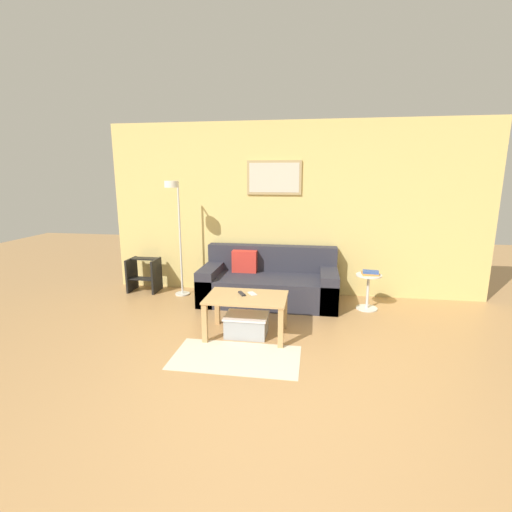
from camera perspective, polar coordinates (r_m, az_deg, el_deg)
ground_plane at (r=3.02m, az=1.34°, el=-23.83°), size 16.00×16.00×0.00m
wall_back at (r=5.57m, az=5.71°, el=7.12°), size 5.60×0.09×2.55m
area_rug at (r=3.84m, az=-3.10°, el=-15.28°), size 1.27×0.69×0.01m
couch at (r=5.34m, az=1.99°, el=-4.21°), size 1.91×0.89×0.76m
coffee_table at (r=4.20m, az=-1.47°, el=-7.36°), size 0.90×0.60×0.46m
storage_bin at (r=4.27m, az=-1.46°, el=-10.54°), size 0.48×0.36×0.24m
floor_lamp at (r=5.42m, az=-12.27°, el=6.04°), size 0.22×0.44×1.71m
side_table at (r=5.23m, az=16.84°, el=-4.79°), size 0.34×0.34×0.48m
book_stack at (r=5.17m, az=17.19°, el=-2.50°), size 0.23×0.17×0.05m
remote_control at (r=4.24m, az=-2.20°, el=-5.79°), size 0.11×0.15×0.02m
cell_phone at (r=4.25m, az=-0.57°, el=-5.79°), size 0.13×0.15×0.01m
step_stool at (r=6.04m, az=-16.85°, el=-2.64°), size 0.45×0.36×0.52m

